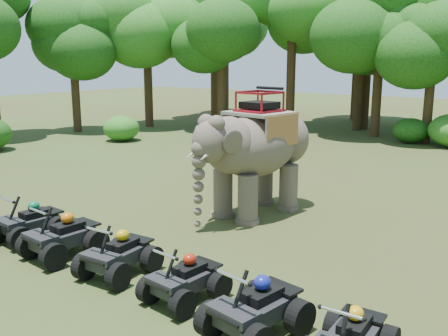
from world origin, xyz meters
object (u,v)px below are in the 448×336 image
(elephant, at_px, (257,152))
(atv_4, at_px, (256,300))
(atv_3, at_px, (185,273))
(atv_5, at_px, (352,331))
(atv_0, at_px, (29,217))
(atv_1, at_px, (62,231))
(atv_2, at_px, (118,249))

(elephant, relative_size, atv_4, 2.60)
(atv_3, distance_m, atv_5, 3.45)
(atv_4, bearing_deg, elephant, 131.71)
(elephant, distance_m, atv_0, 6.64)
(atv_3, bearing_deg, atv_5, 3.57)
(elephant, height_order, atv_5, elephant)
(atv_1, relative_size, atv_2, 1.07)
(elephant, bearing_deg, atv_2, -81.46)
(atv_4, bearing_deg, atv_1, -173.07)
(elephant, bearing_deg, atv_1, -99.73)
(elephant, relative_size, atv_0, 2.69)
(atv_1, distance_m, atv_4, 5.62)
(atv_2, height_order, atv_3, atv_2)
(atv_1, xyz_separation_m, atv_4, (5.62, -0.17, -0.01))
(atv_0, xyz_separation_m, atv_4, (7.29, -0.36, 0.02))
(atv_3, bearing_deg, atv_0, -176.67)
(atv_3, relative_size, atv_5, 1.01)
(atv_5, bearing_deg, elephant, 130.12)
(atv_1, xyz_separation_m, atv_2, (1.87, 0.08, -0.04))
(elephant, relative_size, atv_5, 2.92)
(atv_1, bearing_deg, atv_3, 4.18)
(elephant, relative_size, atv_3, 2.91)
(elephant, xyz_separation_m, atv_5, (5.47, -5.73, -1.33))
(atv_2, bearing_deg, atv_4, -8.79)
(atv_1, relative_size, atv_3, 1.13)
(atv_3, bearing_deg, atv_1, -174.52)
(atv_0, xyz_separation_m, atv_5, (8.94, -0.21, -0.05))
(atv_0, distance_m, atv_5, 8.94)
(atv_4, bearing_deg, atv_5, 13.65)
(atv_0, relative_size, atv_2, 1.02)
(elephant, distance_m, atv_1, 6.11)
(atv_2, xyz_separation_m, atv_3, (1.95, -0.03, -0.04))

